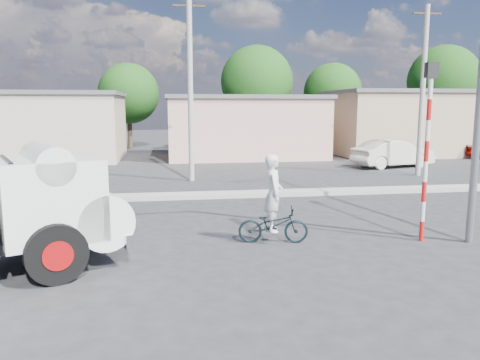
{
  "coord_description": "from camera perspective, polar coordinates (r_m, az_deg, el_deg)",
  "views": [
    {
      "loc": [
        -3.0,
        -9.01,
        3.32
      ],
      "look_at": [
        -1.05,
        3.71,
        1.3
      ],
      "focal_mm": 35.0,
      "sensor_mm": 36.0,
      "label": 1
    }
  ],
  "objects": [
    {
      "name": "ground_plane",
      "position": [
        10.06,
        9.32,
        -10.47
      ],
      "size": [
        120.0,
        120.0,
        0.0
      ],
      "primitive_type": "plane",
      "color": "#28282A",
      "rests_on": "ground"
    },
    {
      "name": "median",
      "position": [
        17.58,
        1.28,
        -1.7
      ],
      "size": [
        40.0,
        0.8,
        0.16
      ],
      "primitive_type": "cube",
      "color": "#99968E",
      "rests_on": "ground"
    },
    {
      "name": "bicycle",
      "position": [
        11.56,
        4.06,
        -5.48
      ],
      "size": [
        1.79,
        0.86,
        0.9
      ],
      "primitive_type": "imported",
      "rotation": [
        0.0,
        0.0,
        1.41
      ],
      "color": "black",
      "rests_on": "ground"
    },
    {
      "name": "cyclist",
      "position": [
        11.45,
        4.09,
        -3.07
      ],
      "size": [
        0.56,
        0.75,
        1.89
      ],
      "primitive_type": "imported",
      "rotation": [
        0.0,
        0.0,
        1.41
      ],
      "color": "white",
      "rests_on": "ground"
    },
    {
      "name": "car_cream",
      "position": [
        27.26,
        18.15,
        3.09
      ],
      "size": [
        4.85,
        2.64,
        1.52
      ],
      "primitive_type": "imported",
      "rotation": [
        0.0,
        0.0,
        1.81
      ],
      "color": "beige",
      "rests_on": "ground"
    },
    {
      "name": "traffic_pole",
      "position": [
        12.23,
        21.88,
        4.88
      ],
      "size": [
        0.28,
        0.18,
        4.36
      ],
      "color": "red",
      "rests_on": "ground"
    },
    {
      "name": "streetlight",
      "position": [
        12.57,
        27.07,
        15.48
      ],
      "size": [
        2.34,
        0.22,
        9.0
      ],
      "color": "slate",
      "rests_on": "ground"
    },
    {
      "name": "building_row",
      "position": [
        31.31,
        -1.18,
        6.75
      ],
      "size": [
        37.8,
        7.3,
        4.44
      ],
      "color": "beige",
      "rests_on": "ground"
    },
    {
      "name": "tree_row",
      "position": [
        39.01,
        6.98,
        11.27
      ],
      "size": [
        51.24,
        7.43,
        8.42
      ],
      "color": "#38281E",
      "rests_on": "ground"
    },
    {
      "name": "utility_poles",
      "position": [
        21.94,
        8.0,
        10.8
      ],
      "size": [
        35.4,
        0.24,
        8.0
      ],
      "color": "#99968E",
      "rests_on": "ground"
    }
  ]
}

